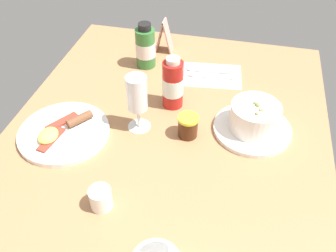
{
  "coord_description": "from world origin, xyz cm",
  "views": [
    {
      "loc": [
        -63.91,
        -16.12,
        65.6
      ],
      "look_at": [
        -0.45,
        -1.27,
        5.52
      ],
      "focal_mm": 38.71,
      "sensor_mm": 36.0,
      "label": 1
    }
  ],
  "objects_px": {
    "jam_jar": "(188,126)",
    "menu_card": "(164,36)",
    "cutlery_setting": "(209,75)",
    "breakfast_plate": "(63,132)",
    "wine_glass": "(137,96)",
    "sauce_bottle_green": "(145,47)",
    "creamer_jug": "(101,198)",
    "porridge_bowl": "(254,119)",
    "sauce_bottle_red": "(173,84)"
  },
  "relations": [
    {
      "from": "jam_jar",
      "to": "cutlery_setting",
      "type": "bearing_deg",
      "value": -2.94
    },
    {
      "from": "jam_jar",
      "to": "menu_card",
      "type": "height_order",
      "value": "menu_card"
    },
    {
      "from": "porridge_bowl",
      "to": "sauce_bottle_green",
      "type": "bearing_deg",
      "value": 56.24
    },
    {
      "from": "porridge_bowl",
      "to": "wine_glass",
      "type": "relative_size",
      "value": 1.28
    },
    {
      "from": "creamer_jug",
      "to": "sauce_bottle_green",
      "type": "xyz_separation_m",
      "value": [
        0.55,
        0.06,
        0.04
      ]
    },
    {
      "from": "cutlery_setting",
      "to": "menu_card",
      "type": "relative_size",
      "value": 1.85
    },
    {
      "from": "creamer_jug",
      "to": "jam_jar",
      "type": "height_order",
      "value": "jam_jar"
    },
    {
      "from": "jam_jar",
      "to": "sauce_bottle_green",
      "type": "xyz_separation_m",
      "value": [
        0.29,
        0.19,
        0.03
      ]
    },
    {
      "from": "breakfast_plate",
      "to": "wine_glass",
      "type": "bearing_deg",
      "value": -67.66
    },
    {
      "from": "cutlery_setting",
      "to": "breakfast_plate",
      "type": "xyz_separation_m",
      "value": [
        -0.35,
        0.33,
        0.01
      ]
    },
    {
      "from": "cutlery_setting",
      "to": "breakfast_plate",
      "type": "bearing_deg",
      "value": 137.17
    },
    {
      "from": "sauce_bottle_green",
      "to": "breakfast_plate",
      "type": "relative_size",
      "value": 0.62
    },
    {
      "from": "breakfast_plate",
      "to": "sauce_bottle_red",
      "type": "bearing_deg",
      "value": -53.02
    },
    {
      "from": "cutlery_setting",
      "to": "sauce_bottle_green",
      "type": "relative_size",
      "value": 1.42
    },
    {
      "from": "jam_jar",
      "to": "creamer_jug",
      "type": "bearing_deg",
      "value": 151.75
    },
    {
      "from": "creamer_jug",
      "to": "porridge_bowl",
      "type": "bearing_deg",
      "value": -43.89
    },
    {
      "from": "wine_glass",
      "to": "breakfast_plate",
      "type": "relative_size",
      "value": 0.68
    },
    {
      "from": "creamer_jug",
      "to": "wine_glass",
      "type": "height_order",
      "value": "wine_glass"
    },
    {
      "from": "breakfast_plate",
      "to": "menu_card",
      "type": "relative_size",
      "value": 2.09
    },
    {
      "from": "jam_jar",
      "to": "sauce_bottle_green",
      "type": "bearing_deg",
      "value": 33.52
    },
    {
      "from": "sauce_bottle_green",
      "to": "creamer_jug",
      "type": "bearing_deg",
      "value": -174.26
    },
    {
      "from": "wine_glass",
      "to": "menu_card",
      "type": "relative_size",
      "value": 1.42
    },
    {
      "from": "porridge_bowl",
      "to": "sauce_bottle_green",
      "type": "relative_size",
      "value": 1.39
    },
    {
      "from": "jam_jar",
      "to": "breakfast_plate",
      "type": "xyz_separation_m",
      "value": [
        -0.07,
        0.31,
        -0.02
      ]
    },
    {
      "from": "porridge_bowl",
      "to": "sauce_bottle_green",
      "type": "xyz_separation_m",
      "value": [
        0.24,
        0.36,
        0.03
      ]
    },
    {
      "from": "porridge_bowl",
      "to": "creamer_jug",
      "type": "bearing_deg",
      "value": 136.11
    },
    {
      "from": "cutlery_setting",
      "to": "jam_jar",
      "type": "xyz_separation_m",
      "value": [
        -0.28,
        0.01,
        0.03
      ]
    },
    {
      "from": "sauce_bottle_red",
      "to": "menu_card",
      "type": "bearing_deg",
      "value": 18.2
    },
    {
      "from": "jam_jar",
      "to": "breakfast_plate",
      "type": "bearing_deg",
      "value": 103.2
    },
    {
      "from": "sauce_bottle_red",
      "to": "cutlery_setting",
      "type": "bearing_deg",
      "value": -25.51
    },
    {
      "from": "wine_glass",
      "to": "creamer_jug",
      "type": "bearing_deg",
      "value": 178.43
    },
    {
      "from": "cutlery_setting",
      "to": "jam_jar",
      "type": "bearing_deg",
      "value": 177.06
    },
    {
      "from": "cutlery_setting",
      "to": "breakfast_plate",
      "type": "relative_size",
      "value": 0.88
    },
    {
      "from": "creamer_jug",
      "to": "sauce_bottle_green",
      "type": "bearing_deg",
      "value": 5.74
    },
    {
      "from": "jam_jar",
      "to": "breakfast_plate",
      "type": "distance_m",
      "value": 0.32
    },
    {
      "from": "cutlery_setting",
      "to": "wine_glass",
      "type": "bearing_deg",
      "value": 152.43
    },
    {
      "from": "sauce_bottle_green",
      "to": "breakfast_plate",
      "type": "xyz_separation_m",
      "value": [
        -0.37,
        0.12,
        -0.06
      ]
    },
    {
      "from": "sauce_bottle_red",
      "to": "breakfast_plate",
      "type": "height_order",
      "value": "sauce_bottle_red"
    },
    {
      "from": "porridge_bowl",
      "to": "jam_jar",
      "type": "relative_size",
      "value": 3.33
    },
    {
      "from": "wine_glass",
      "to": "menu_card",
      "type": "bearing_deg",
      "value": 3.87
    },
    {
      "from": "porridge_bowl",
      "to": "wine_glass",
      "type": "bearing_deg",
      "value": 100.3
    },
    {
      "from": "jam_jar",
      "to": "sauce_bottle_red",
      "type": "bearing_deg",
      "value": 29.88
    },
    {
      "from": "sauce_bottle_green",
      "to": "sauce_bottle_red",
      "type": "xyz_separation_m",
      "value": [
        -0.18,
        -0.13,
        0.01
      ]
    },
    {
      "from": "cutlery_setting",
      "to": "creamer_jug",
      "type": "distance_m",
      "value": 0.56
    },
    {
      "from": "jam_jar",
      "to": "sauce_bottle_red",
      "type": "height_order",
      "value": "sauce_bottle_red"
    },
    {
      "from": "jam_jar",
      "to": "sauce_bottle_red",
      "type": "distance_m",
      "value": 0.14
    },
    {
      "from": "jam_jar",
      "to": "menu_card",
      "type": "distance_m",
      "value": 0.43
    },
    {
      "from": "cutlery_setting",
      "to": "menu_card",
      "type": "distance_m",
      "value": 0.21
    },
    {
      "from": "sauce_bottle_green",
      "to": "menu_card",
      "type": "height_order",
      "value": "sauce_bottle_green"
    },
    {
      "from": "menu_card",
      "to": "sauce_bottle_green",
      "type": "bearing_deg",
      "value": 160.91
    }
  ]
}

